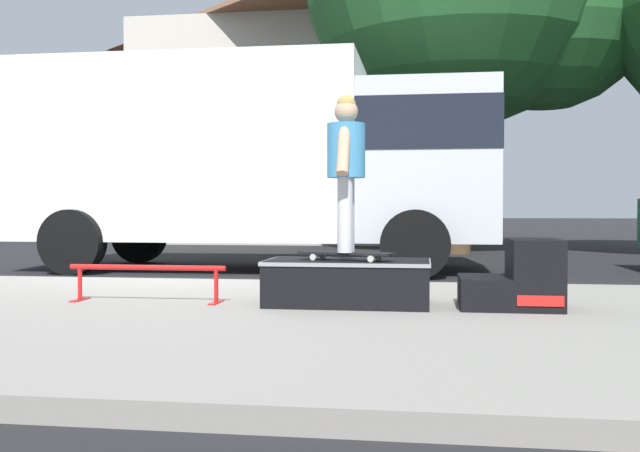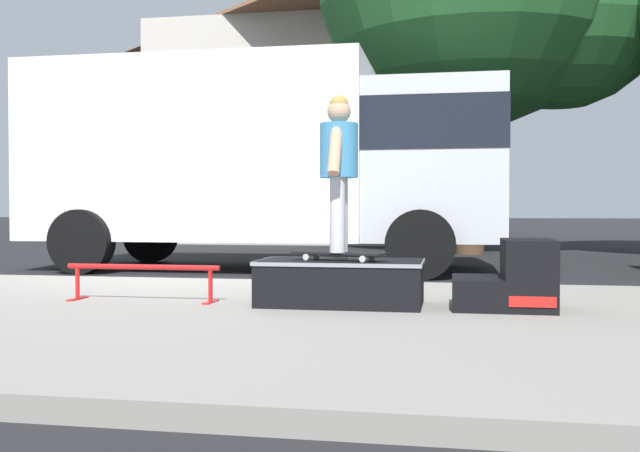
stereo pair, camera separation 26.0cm
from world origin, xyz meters
The scene contains 9 objects.
ground_plane centered at (0.00, 0.00, 0.00)m, with size 140.00×140.00×0.00m, color black.
sidewalk_slab centered at (0.00, -3.00, 0.06)m, with size 50.00×5.00×0.12m, color gray.
skate_box centered at (2.36, -2.45, 0.32)m, with size 1.33×0.71×0.36m.
kicker_ramp centered at (3.71, -2.46, 0.35)m, with size 0.77×0.64×0.55m.
grind_rail centered at (0.67, -2.51, 0.35)m, with size 1.36×0.28×0.31m.
skateboard centered at (2.35, -2.50, 0.54)m, with size 0.80×0.41×0.07m.
skater_kid centered at (2.35, -2.50, 1.30)m, with size 0.31×0.65×1.26m.
box_truck centered at (0.54, 2.20, 1.70)m, with size 6.91×2.63×3.05m.
house_behind centered at (-0.40, 13.52, 4.24)m, with size 9.54×8.23×8.40m.
Camera 2 is at (3.23, -8.21, 0.90)m, focal length 40.29 mm.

